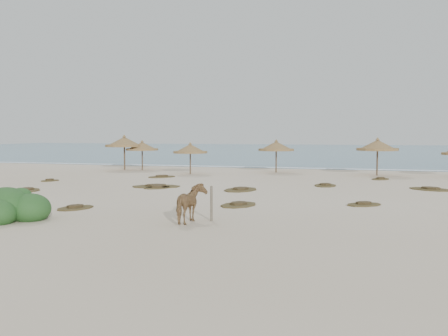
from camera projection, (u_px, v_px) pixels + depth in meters
The scene contains 23 objects.
ground at pixel (196, 206), 22.69m from camera, with size 160.00×160.00×0.00m, color beige.
ocean at pixel (328, 151), 94.49m from camera, with size 200.00×100.00×0.01m, color #2B6481.
foam_line at pixel (287, 168), 47.58m from camera, with size 70.00×0.60×0.01m, color white.
palapa_0 at pixel (124, 142), 45.03m from camera, with size 3.70×3.70×3.19m.
palapa_1 at pixel (142, 147), 44.93m from camera, with size 3.63×3.63×2.71m.
palapa_2 at pixel (190, 149), 40.30m from camera, with size 3.66×3.66×2.60m.
palapa_3 at pixel (276, 147), 41.96m from camera, with size 3.91×3.91×2.81m.
palapa_4 at pixel (378, 146), 38.94m from camera, with size 4.01×4.01×3.00m.
horse at pixel (191, 204), 18.37m from camera, with size 0.78×1.70×1.44m, color #9B7B46.
fence_post_near at pixel (211, 203), 18.80m from camera, with size 0.10×0.10×1.32m, color #6E6353.
bush at pixel (7, 207), 19.04m from camera, with size 3.25×2.86×1.45m.
scrub_0 at pixel (28, 190), 28.81m from camera, with size 2.38×2.48×0.16m.
scrub_1 at pixel (156, 186), 30.72m from camera, with size 3.46×2.80×0.16m.
scrub_2 at pixel (157, 187), 29.95m from camera, with size 1.92×2.01×0.16m.
scrub_3 at pixel (241, 189), 28.94m from camera, with size 2.21×2.92×0.16m.
scrub_4 at pixel (364, 204), 22.93m from camera, with size 2.08×2.01×0.16m.
scrub_5 at pixel (431, 189), 29.17m from camera, with size 3.00×2.71×0.16m.
scrub_6 at pixel (162, 177), 37.53m from camera, with size 2.46×2.65×0.16m.
scrub_7 at pixel (325, 185), 31.32m from camera, with size 1.36×2.08×0.16m.
scrub_8 at pixel (50, 180), 34.50m from camera, with size 1.21×1.60×0.16m.
scrub_9 at pixel (239, 204), 22.82m from camera, with size 1.98×2.47×0.16m.
scrub_10 at pixel (380, 179), 35.66m from camera, with size 1.70×1.97×0.16m.
scrub_11 at pixel (75, 208), 21.89m from camera, with size 1.65×2.07×0.16m.
Camera 1 is at (7.56, -21.24, 3.31)m, focal length 40.00 mm.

